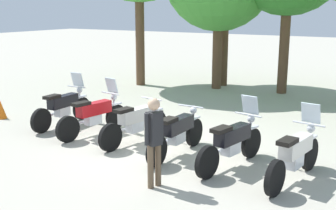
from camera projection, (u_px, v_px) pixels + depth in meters
ground_plane at (157, 148)px, 9.64m from camera, size 80.00×80.00×0.00m
motorcycle_0 at (63, 107)px, 11.37m from camera, size 0.62×2.19×1.37m
motorcycle_1 at (94, 115)px, 10.53m from camera, size 0.70×2.18×1.37m
motorcycle_2 at (135, 122)px, 9.90m from camera, size 0.70×2.18×0.99m
motorcycle_3 at (177, 133)px, 9.07m from camera, size 0.62×2.19×0.99m
motorcycle_4 at (232, 142)px, 8.39m from camera, size 0.75×2.17×1.37m
motorcycle_5 at (295, 154)px, 7.69m from camera, size 0.69×2.18×1.37m
person_0 at (154, 136)px, 7.35m from camera, size 0.27×0.40×1.61m
traffic_cone at (1, 109)px, 12.12m from camera, size 0.32×0.32×0.55m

